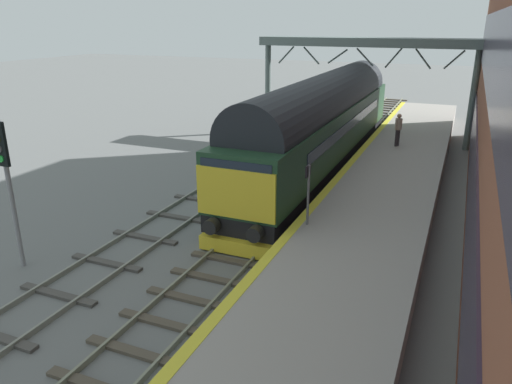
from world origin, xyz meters
The scene contains 9 objects.
ground_plane centered at (0.00, 0.00, 0.00)m, with size 140.00×140.00×0.00m, color slate.
track_main centered at (0.00, 0.00, 0.05)m, with size 2.50×60.00×0.15m.
track_adjacent_west centered at (-3.36, 0.00, 0.06)m, with size 2.50×60.00×0.15m.
station_platform centered at (3.60, 0.00, 0.50)m, with size 4.00×44.00×1.01m.
diesel_locomotive centered at (0.00, 4.87, 2.49)m, with size 2.74×19.76×4.68m.
signal_post_mid centered at (-5.62, -8.10, 2.91)m, with size 0.44×0.22×4.45m.
platform_number_sign centered at (2.04, -3.89, 2.29)m, with size 0.10×0.44×1.93m.
waiting_passenger centered at (3.21, 7.55, 1.99)m, with size 0.45×0.48×1.64m.
overhead_footbridge centered at (0.37, 12.35, 5.52)m, with size 12.66×2.00×6.08m.
Camera 1 is at (6.10, -17.53, 7.09)m, focal length 34.32 mm.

